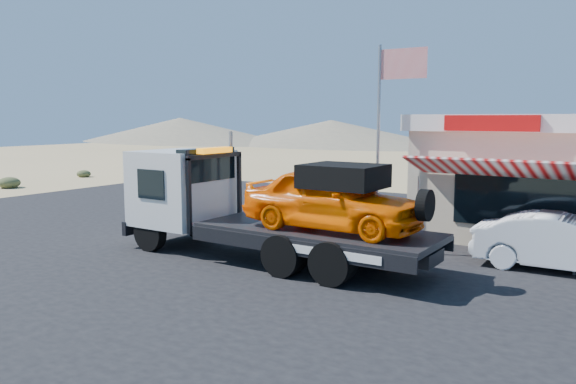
# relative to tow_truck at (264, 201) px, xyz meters

# --- Properties ---
(ground) EXTENTS (120.00, 120.00, 0.00)m
(ground) POSITION_rel_tow_truck_xyz_m (-3.29, -0.40, -1.60)
(ground) COLOR #A18A5B
(ground) RESTS_ON ground
(asphalt_lot) EXTENTS (32.00, 24.00, 0.02)m
(asphalt_lot) POSITION_rel_tow_truck_xyz_m (-1.29, 2.60, -1.59)
(asphalt_lot) COLOR black
(asphalt_lot) RESTS_ON ground
(tow_truck) EXTENTS (8.88, 2.63, 2.97)m
(tow_truck) POSITION_rel_tow_truck_xyz_m (0.00, 0.00, 0.00)
(tow_truck) COLOR black
(tow_truck) RESTS_ON asphalt_lot
(white_sedan) EXTENTS (4.32, 1.66, 1.41)m
(white_sedan) POSITION_rel_tow_truck_xyz_m (6.89, 3.15, -0.88)
(white_sedan) COLOR white
(white_sedan) RESTS_ON asphalt_lot
(flagpole) EXTENTS (1.55, 0.10, 6.00)m
(flagpole) POSITION_rel_tow_truck_xyz_m (1.64, 4.10, 2.17)
(flagpole) COLOR #99999E
(flagpole) RESTS_ON asphalt_lot
(desert_scrub) EXTENTS (24.77, 34.00, 0.64)m
(desert_scrub) POSITION_rel_tow_truck_xyz_m (-16.31, 7.64, -1.32)
(desert_scrub) COLOR #3E4424
(desert_scrub) RESTS_ON ground
(distant_hills) EXTENTS (126.00, 48.00, 4.20)m
(distant_hills) POSITION_rel_tow_truck_xyz_m (-13.06, 54.74, 0.29)
(distant_hills) COLOR #726B59
(distant_hills) RESTS_ON ground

